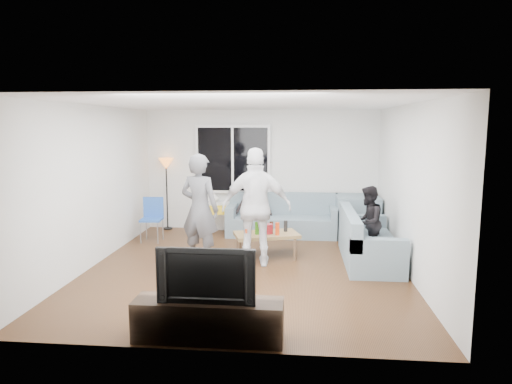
# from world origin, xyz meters

# --- Properties ---
(floor) EXTENTS (5.00, 5.50, 0.04)m
(floor) POSITION_xyz_m (0.00, 0.00, -0.02)
(floor) COLOR #56351C
(floor) RESTS_ON ground
(ceiling) EXTENTS (5.00, 5.50, 0.04)m
(ceiling) POSITION_xyz_m (0.00, 0.00, 2.62)
(ceiling) COLOR white
(ceiling) RESTS_ON ground
(wall_back) EXTENTS (5.00, 0.04, 2.60)m
(wall_back) POSITION_xyz_m (0.00, 2.77, 1.30)
(wall_back) COLOR silver
(wall_back) RESTS_ON ground
(wall_front) EXTENTS (5.00, 0.04, 2.60)m
(wall_front) POSITION_xyz_m (0.00, -2.77, 1.30)
(wall_front) COLOR silver
(wall_front) RESTS_ON ground
(wall_left) EXTENTS (0.04, 5.50, 2.60)m
(wall_left) POSITION_xyz_m (-2.52, 0.00, 1.30)
(wall_left) COLOR silver
(wall_left) RESTS_ON ground
(wall_right) EXTENTS (0.04, 5.50, 2.60)m
(wall_right) POSITION_xyz_m (2.52, 0.00, 1.30)
(wall_right) COLOR silver
(wall_right) RESTS_ON ground
(window_frame) EXTENTS (1.62, 0.06, 1.47)m
(window_frame) POSITION_xyz_m (-0.60, 2.69, 1.55)
(window_frame) COLOR white
(window_frame) RESTS_ON wall_back
(window_glass) EXTENTS (1.50, 0.02, 1.35)m
(window_glass) POSITION_xyz_m (-0.60, 2.65, 1.55)
(window_glass) COLOR black
(window_glass) RESTS_ON window_frame
(window_mullion) EXTENTS (0.05, 0.03, 1.35)m
(window_mullion) POSITION_xyz_m (-0.60, 2.64, 1.55)
(window_mullion) COLOR white
(window_mullion) RESTS_ON window_frame
(radiator) EXTENTS (1.30, 0.12, 0.62)m
(radiator) POSITION_xyz_m (-0.60, 2.65, 0.31)
(radiator) COLOR silver
(radiator) RESTS_ON floor
(potted_plant) EXTENTS (0.20, 0.17, 0.35)m
(potted_plant) POSITION_xyz_m (-0.11, 2.62, 0.79)
(potted_plant) COLOR #276227
(potted_plant) RESTS_ON radiator
(vase) EXTENTS (0.21, 0.21, 0.19)m
(vase) POSITION_xyz_m (-1.00, 2.62, 0.71)
(vase) COLOR white
(vase) RESTS_ON radiator
(sofa_back_section) EXTENTS (2.30, 0.85, 0.85)m
(sofa_back_section) POSITION_xyz_m (0.50, 2.27, 0.42)
(sofa_back_section) COLOR slate
(sofa_back_section) RESTS_ON floor
(sofa_right_section) EXTENTS (2.00, 0.85, 0.85)m
(sofa_right_section) POSITION_xyz_m (2.02, 0.54, 0.42)
(sofa_right_section) COLOR slate
(sofa_right_section) RESTS_ON floor
(sofa_corner) EXTENTS (0.85, 0.85, 0.85)m
(sofa_corner) POSITION_xyz_m (2.02, 2.27, 0.42)
(sofa_corner) COLOR slate
(sofa_corner) RESTS_ON floor
(cushion_yellow) EXTENTS (0.42, 0.37, 0.14)m
(cushion_yellow) POSITION_xyz_m (-0.89, 2.25, 0.51)
(cushion_yellow) COLOR yellow
(cushion_yellow) RESTS_ON sofa_back_section
(cushion_red) EXTENTS (0.40, 0.35, 0.13)m
(cushion_red) POSITION_xyz_m (-0.05, 2.33, 0.51)
(cushion_red) COLOR maroon
(cushion_red) RESTS_ON sofa_back_section
(coffee_table) EXTENTS (1.23, 0.90, 0.40)m
(coffee_table) POSITION_xyz_m (0.27, 0.75, 0.20)
(coffee_table) COLOR #977D49
(coffee_table) RESTS_ON floor
(pitcher) EXTENTS (0.17, 0.17, 0.17)m
(pitcher) POSITION_xyz_m (0.30, 0.72, 0.49)
(pitcher) COLOR maroon
(pitcher) RESTS_ON coffee_table
(side_chair) EXTENTS (0.43, 0.43, 0.86)m
(side_chair) POSITION_xyz_m (-2.05, 1.50, 0.43)
(side_chair) COLOR #2855AF
(side_chair) RESTS_ON floor
(floor_lamp) EXTENTS (0.32, 0.32, 1.56)m
(floor_lamp) POSITION_xyz_m (-2.05, 2.58, 0.78)
(floor_lamp) COLOR orange
(floor_lamp) RESTS_ON floor
(player_left) EXTENTS (0.77, 0.62, 1.83)m
(player_left) POSITION_xyz_m (-0.78, 0.16, 0.91)
(player_left) COLOR #4E4F53
(player_left) RESTS_ON floor
(player_right) EXTENTS (1.16, 0.54, 1.93)m
(player_right) POSITION_xyz_m (0.15, 0.16, 0.96)
(player_right) COLOR silver
(player_right) RESTS_ON floor
(spectator_right) EXTENTS (0.64, 0.73, 1.25)m
(spectator_right) POSITION_xyz_m (2.02, 0.78, 0.63)
(spectator_right) COLOR black
(spectator_right) RESTS_ON floor
(spectator_back) EXTENTS (0.83, 0.52, 1.23)m
(spectator_back) POSITION_xyz_m (-0.12, 2.30, 0.61)
(spectator_back) COLOR black
(spectator_back) RESTS_ON floor
(tv_console) EXTENTS (1.60, 0.40, 0.44)m
(tv_console) POSITION_xyz_m (-0.12, -2.50, 0.22)
(tv_console) COLOR #34251A
(tv_console) RESTS_ON floor
(television) EXTENTS (1.04, 0.14, 0.60)m
(television) POSITION_xyz_m (-0.12, -2.50, 0.74)
(television) COLOR black
(television) RESTS_ON tv_console
(bottle_d) EXTENTS (0.07, 0.07, 0.22)m
(bottle_d) POSITION_xyz_m (0.47, 0.63, 0.51)
(bottle_d) COLOR #F34615
(bottle_d) RESTS_ON coffee_table
(bottle_b) EXTENTS (0.08, 0.08, 0.21)m
(bottle_b) POSITION_xyz_m (0.12, 0.65, 0.51)
(bottle_b) COLOR #317B16
(bottle_b) RESTS_ON coffee_table
(bottle_c) EXTENTS (0.07, 0.07, 0.17)m
(bottle_c) POSITION_xyz_m (0.35, 0.91, 0.49)
(bottle_c) COLOR black
(bottle_c) RESTS_ON coffee_table
(bottle_e) EXTENTS (0.07, 0.07, 0.20)m
(bottle_e) POSITION_xyz_m (0.60, 0.91, 0.50)
(bottle_e) COLOR black
(bottle_e) RESTS_ON coffee_table
(bottle_a) EXTENTS (0.07, 0.07, 0.21)m
(bottle_a) POSITION_xyz_m (-0.03, 0.80, 0.50)
(bottle_a) COLOR orange
(bottle_a) RESTS_ON coffee_table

